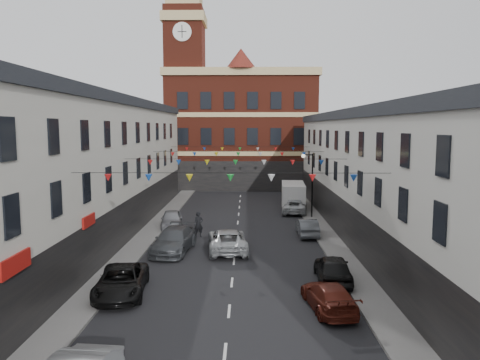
# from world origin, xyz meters

# --- Properties ---
(ground) EXTENTS (160.00, 160.00, 0.00)m
(ground) POSITION_xyz_m (0.00, 0.00, 0.00)
(ground) COLOR black
(ground) RESTS_ON ground
(pavement_left) EXTENTS (1.80, 64.00, 0.15)m
(pavement_left) POSITION_xyz_m (-6.90, 2.00, 0.07)
(pavement_left) COLOR #605E5B
(pavement_left) RESTS_ON ground
(pavement_right) EXTENTS (1.80, 64.00, 0.15)m
(pavement_right) POSITION_xyz_m (6.90, 2.00, 0.07)
(pavement_right) COLOR #605E5B
(pavement_right) RESTS_ON ground
(terrace_left) EXTENTS (8.40, 56.00, 10.70)m
(terrace_left) POSITION_xyz_m (-11.78, 1.00, 5.35)
(terrace_left) COLOR beige
(terrace_left) RESTS_ON ground
(terrace_right) EXTENTS (8.40, 56.00, 9.70)m
(terrace_right) POSITION_xyz_m (11.78, 1.00, 4.85)
(terrace_right) COLOR beige
(terrace_right) RESTS_ON ground
(civic_building) EXTENTS (20.60, 13.30, 18.50)m
(civic_building) POSITION_xyz_m (0.00, 37.95, 8.14)
(civic_building) COLOR maroon
(civic_building) RESTS_ON ground
(clock_tower) EXTENTS (5.60, 5.60, 30.00)m
(clock_tower) POSITION_xyz_m (-7.50, 35.00, 14.93)
(clock_tower) COLOR maroon
(clock_tower) RESTS_ON ground
(distant_hill) EXTENTS (40.00, 14.00, 10.00)m
(distant_hill) POSITION_xyz_m (-4.00, 62.00, 5.00)
(distant_hill) COLOR #2C5126
(distant_hill) RESTS_ON ground
(street_lamp) EXTENTS (1.10, 0.36, 6.00)m
(street_lamp) POSITION_xyz_m (6.55, 14.00, 3.90)
(street_lamp) COLOR black
(street_lamp) RESTS_ON ground
(car_left_c) EXTENTS (2.87, 5.30, 1.41)m
(car_left_c) POSITION_xyz_m (-5.50, -5.97, 0.71)
(car_left_c) COLOR black
(car_left_c) RESTS_ON ground
(car_left_d) EXTENTS (2.86, 5.76, 1.61)m
(car_left_d) POSITION_xyz_m (-4.13, 2.18, 0.80)
(car_left_d) COLOR #404348
(car_left_d) RESTS_ON ground
(car_left_e) EXTENTS (2.29, 4.50, 1.47)m
(car_left_e) POSITION_xyz_m (-5.50, 9.76, 0.73)
(car_left_e) COLOR gray
(car_left_e) RESTS_ON ground
(car_right_c) EXTENTS (2.38, 4.65, 1.29)m
(car_right_c) POSITION_xyz_m (4.60, -7.76, 0.64)
(car_right_c) COLOR #571B11
(car_right_c) RESTS_ON ground
(car_right_d) EXTENTS (2.00, 4.53, 1.51)m
(car_right_d) POSITION_xyz_m (5.50, -3.86, 0.76)
(car_right_d) COLOR black
(car_right_d) RESTS_ON ground
(car_right_e) EXTENTS (1.44, 4.10, 1.35)m
(car_right_e) POSITION_xyz_m (5.50, 7.07, 0.68)
(car_right_e) COLOR #4F5357
(car_right_e) RESTS_ON ground
(car_right_f) EXTENTS (2.91, 5.18, 1.37)m
(car_right_f) POSITION_xyz_m (5.50, 16.63, 0.68)
(car_right_f) COLOR #B5B8BA
(car_right_f) RESTS_ON ground
(moving_car) EXTENTS (3.03, 5.73, 1.53)m
(moving_car) POSITION_xyz_m (-0.52, 2.44, 0.77)
(moving_car) COLOR #9CA0A3
(moving_car) RESTS_ON ground
(white_van) EXTENTS (2.62, 6.04, 2.62)m
(white_van) POSITION_xyz_m (5.60, 19.49, 1.31)
(white_van) COLOR silver
(white_van) RESTS_ON ground
(pedestrian) EXTENTS (0.82, 0.67, 1.94)m
(pedestrian) POSITION_xyz_m (-2.90, 6.58, 0.97)
(pedestrian) COLOR black
(pedestrian) RESTS_ON ground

